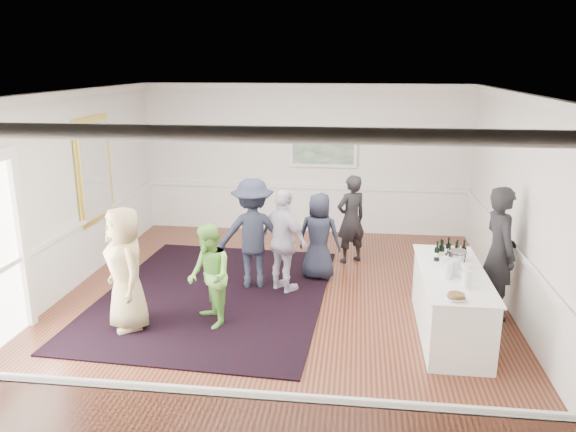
# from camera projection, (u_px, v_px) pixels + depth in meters

# --- Properties ---
(floor) EXTENTS (8.00, 8.00, 0.00)m
(floor) POSITION_uv_depth(u_px,v_px,m) (279.00, 305.00, 8.67)
(floor) COLOR brown
(floor) RESTS_ON ground
(ceiling) EXTENTS (7.00, 8.00, 0.02)m
(ceiling) POSITION_uv_depth(u_px,v_px,m) (278.00, 94.00, 7.82)
(ceiling) COLOR white
(ceiling) RESTS_ON wall_back
(wall_left) EXTENTS (0.02, 8.00, 3.20)m
(wall_left) POSITION_uv_depth(u_px,v_px,m) (55.00, 198.00, 8.66)
(wall_left) COLOR white
(wall_left) RESTS_ON floor
(wall_right) EXTENTS (0.02, 8.00, 3.20)m
(wall_right) POSITION_uv_depth(u_px,v_px,m) (527.00, 212.00, 7.83)
(wall_right) COLOR white
(wall_right) RESTS_ON floor
(wall_back) EXTENTS (7.00, 0.02, 3.20)m
(wall_back) POSITION_uv_depth(u_px,v_px,m) (305.00, 159.00, 12.07)
(wall_back) COLOR white
(wall_back) RESTS_ON floor
(wall_front) EXTENTS (7.00, 0.02, 3.20)m
(wall_front) POSITION_uv_depth(u_px,v_px,m) (208.00, 328.00, 4.42)
(wall_front) COLOR white
(wall_front) RESTS_ON floor
(wainscoting) EXTENTS (7.00, 8.00, 1.00)m
(wainscoting) POSITION_uv_depth(u_px,v_px,m) (279.00, 275.00, 8.54)
(wainscoting) COLOR white
(wainscoting) RESTS_ON floor
(mirror) EXTENTS (0.05, 1.25, 1.85)m
(mirror) POSITION_uv_depth(u_px,v_px,m) (95.00, 170.00, 9.85)
(mirror) COLOR yellow
(mirror) RESTS_ON wall_left
(landscape_painting) EXTENTS (1.44, 0.06, 0.66)m
(landscape_painting) POSITION_uv_depth(u_px,v_px,m) (323.00, 152.00, 11.93)
(landscape_painting) COLOR white
(landscape_painting) RESTS_ON wall_back
(area_rug) EXTENTS (3.68, 4.72, 0.02)m
(area_rug) POSITION_uv_depth(u_px,v_px,m) (214.00, 294.00, 9.03)
(area_rug) COLOR black
(area_rug) RESTS_ON floor
(serving_table) EXTENTS (0.86, 2.25, 0.91)m
(serving_table) POSITION_uv_depth(u_px,v_px,m) (450.00, 303.00, 7.64)
(serving_table) COLOR white
(serving_table) RESTS_ON floor
(bartender) EXTENTS (0.60, 0.79, 1.95)m
(bartender) POSITION_uv_depth(u_px,v_px,m) (499.00, 253.00, 8.07)
(bartender) COLOR black
(bartender) RESTS_ON floor
(guest_tan) EXTENTS (0.98, 1.02, 1.76)m
(guest_tan) POSITION_uv_depth(u_px,v_px,m) (126.00, 269.00, 7.71)
(guest_tan) COLOR tan
(guest_tan) RESTS_ON floor
(guest_green) EXTENTS (0.85, 0.90, 1.48)m
(guest_green) POSITION_uv_depth(u_px,v_px,m) (209.00, 276.00, 7.83)
(guest_green) COLOR #76CB51
(guest_green) RESTS_ON floor
(guest_lilac) EXTENTS (1.04, 0.94, 1.70)m
(guest_lilac) POSITION_uv_depth(u_px,v_px,m) (284.00, 241.00, 8.99)
(guest_lilac) COLOR #B9B0C5
(guest_lilac) RESTS_ON floor
(guest_dark_a) EXTENTS (1.31, 0.93, 1.83)m
(guest_dark_a) POSITION_uv_depth(u_px,v_px,m) (253.00, 234.00, 9.17)
(guest_dark_a) COLOR #202435
(guest_dark_a) RESTS_ON floor
(guest_dark_b) EXTENTS (0.72, 0.67, 1.65)m
(guest_dark_b) POSITION_uv_depth(u_px,v_px,m) (351.00, 219.00, 10.34)
(guest_dark_b) COLOR black
(guest_dark_b) RESTS_ON floor
(guest_navy) EXTENTS (0.81, 0.61, 1.51)m
(guest_navy) POSITION_uv_depth(u_px,v_px,m) (319.00, 236.00, 9.57)
(guest_navy) COLOR #202435
(guest_navy) RESTS_ON floor
(wine_bottles) EXTENTS (0.46, 0.36, 0.31)m
(wine_bottles) POSITION_uv_depth(u_px,v_px,m) (449.00, 250.00, 7.92)
(wine_bottles) COLOR black
(wine_bottles) RESTS_ON serving_table
(juice_pitchers) EXTENTS (0.36, 0.59, 0.24)m
(juice_pitchers) POSITION_uv_depth(u_px,v_px,m) (456.00, 270.00, 7.24)
(juice_pitchers) COLOR #8BBA42
(juice_pitchers) RESTS_ON serving_table
(ice_bucket) EXTENTS (0.26, 0.26, 0.25)m
(ice_bucket) POSITION_uv_depth(u_px,v_px,m) (456.00, 260.00, 7.64)
(ice_bucket) COLOR silver
(ice_bucket) RESTS_ON serving_table
(nut_bowl) EXTENTS (0.23, 0.23, 0.08)m
(nut_bowl) POSITION_uv_depth(u_px,v_px,m) (456.00, 297.00, 6.62)
(nut_bowl) COLOR white
(nut_bowl) RESTS_ON serving_table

